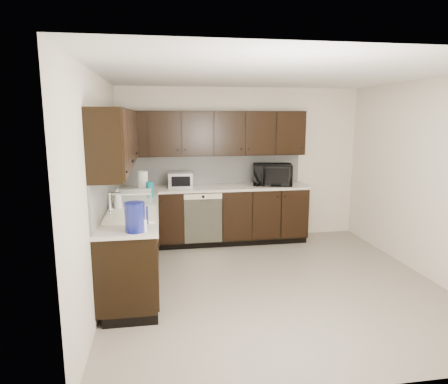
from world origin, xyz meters
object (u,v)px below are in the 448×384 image
at_px(toaster_oven, 181,180).
at_px(blue_pitcher, 135,217).
at_px(storage_bin, 133,199).
at_px(microwave, 272,175).
at_px(sink, 131,220).

relative_size(toaster_oven, blue_pitcher, 1.30).
bearing_deg(blue_pitcher, storage_bin, 90.81).
bearing_deg(toaster_oven, storage_bin, -114.47).
relative_size(microwave, toaster_oven, 1.64).
bearing_deg(sink, blue_pitcher, -82.35).
relative_size(storage_bin, blue_pitcher, 1.50).
bearing_deg(sink, storage_bin, 90.19).
xyz_separation_m(sink, storage_bin, (-0.00, 0.52, 0.14)).
height_order(sink, toaster_oven, sink).
height_order(sink, microwave, microwave).
xyz_separation_m(microwave, toaster_oven, (-1.48, 0.01, -0.05)).
relative_size(sink, blue_pitcher, 2.85).
height_order(toaster_oven, storage_bin, toaster_oven).
xyz_separation_m(sink, toaster_oven, (0.66, 1.70, 0.18)).
distance_m(microwave, storage_bin, 2.45).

